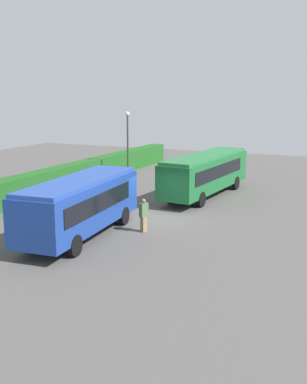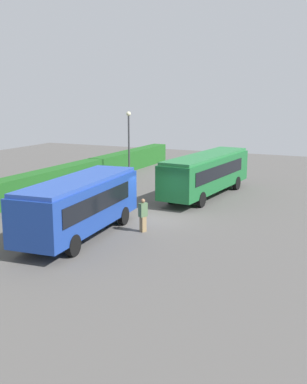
% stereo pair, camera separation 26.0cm
% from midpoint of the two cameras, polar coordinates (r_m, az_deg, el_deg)
% --- Properties ---
extents(ground_plane, '(64.00, 64.00, 0.00)m').
position_cam_midpoint_polar(ground_plane, '(27.68, 0.10, -3.21)').
color(ground_plane, '#514F4C').
extents(bus_blue, '(9.21, 3.29, 2.98)m').
position_cam_midpoint_polar(bus_blue, '(24.21, -9.02, -1.33)').
color(bus_blue, navy).
rests_on(bus_blue, ground_plane).
extents(bus_green, '(10.68, 3.16, 2.96)m').
position_cam_midpoint_polar(bus_green, '(33.60, 6.05, 2.41)').
color(bus_green, '#19602D').
rests_on(bus_green, ground_plane).
extents(person_left, '(0.28, 0.43, 1.90)m').
position_cam_midpoint_polar(person_left, '(23.44, -16.84, -3.95)').
color(person_left, '#4C6B47').
rests_on(person_left, ground_plane).
extents(person_center, '(0.35, 0.47, 1.69)m').
position_cam_midpoint_polar(person_center, '(27.29, -14.23, -1.88)').
color(person_center, maroon).
rests_on(person_center, ground_plane).
extents(person_right, '(0.51, 0.41, 1.77)m').
position_cam_midpoint_polar(person_right, '(24.92, -1.48, -2.70)').
color(person_right, olive).
rests_on(person_right, ground_plane).
extents(person_far, '(0.45, 0.35, 1.74)m').
position_cam_midpoint_polar(person_far, '(27.99, -10.98, -1.32)').
color(person_far, olive).
rests_on(person_far, ground_plane).
extents(hedge_row, '(44.00, 1.38, 1.78)m').
position_cam_midpoint_polar(hedge_row, '(32.74, -15.78, 0.29)').
color(hedge_row, '#1E581E').
rests_on(hedge_row, ground_plane).
extents(lamppost, '(0.36, 0.36, 5.70)m').
position_cam_midpoint_polar(lamppost, '(38.17, -3.30, 6.35)').
color(lamppost, '#38383D').
rests_on(lamppost, ground_plane).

